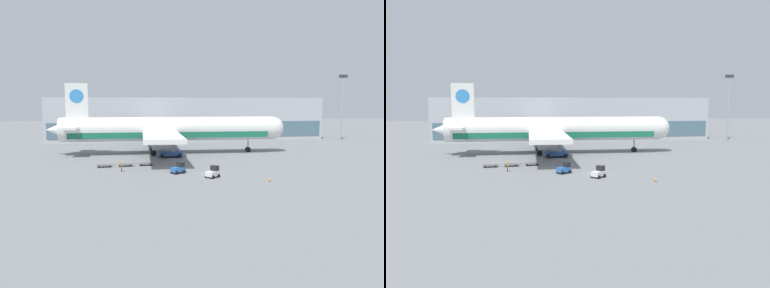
# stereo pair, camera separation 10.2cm
# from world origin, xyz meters

# --- Properties ---
(ground_plane) EXTENTS (400.00, 400.00, 0.00)m
(ground_plane) POSITION_xyz_m (0.00, 0.00, 0.00)
(ground_plane) COLOR slate
(terminal_building) EXTENTS (90.00, 18.20, 14.00)m
(terminal_building) POSITION_xyz_m (5.36, 63.72, 6.99)
(terminal_building) COLOR #B2B7BC
(terminal_building) RESTS_ON ground_plane
(light_mast) EXTENTS (2.80, 0.50, 21.39)m
(light_mast) POSITION_xyz_m (54.43, 49.66, 12.50)
(light_mast) COLOR #9EA0A5
(light_mast) RESTS_ON ground_plane
(airplane_main) EXTENTS (58.09, 48.22, 17.00)m
(airplane_main) POSITION_xyz_m (-5.03, 27.83, 5.84)
(airplane_main) COLOR white
(airplane_main) RESTS_ON ground_plane
(scissor_lift_loader) EXTENTS (5.29, 3.50, 5.06)m
(scissor_lift_loader) POSITION_xyz_m (-4.73, 21.80, 1.95)
(scissor_lift_loader) COLOR #284C99
(scissor_lift_loader) RESTS_ON ground_plane
(baggage_tug_foreground) EXTENTS (2.77, 2.70, 2.00)m
(baggage_tug_foreground) POSITION_xyz_m (-0.21, -2.65, 0.88)
(baggage_tug_foreground) COLOR silver
(baggage_tug_foreground) RESTS_ON ground_plane
(baggage_tug_mid) EXTENTS (2.82, 2.53, 2.00)m
(baggage_tug_mid) POSITION_xyz_m (-5.43, 1.97, 0.88)
(baggage_tug_mid) COLOR #2D66B7
(baggage_tug_mid) RESTS_ON ground_plane
(baggage_dolly_lead) EXTENTS (3.74, 1.68, 0.48)m
(baggage_dolly_lead) POSITION_xyz_m (-18.90, 10.55, 0.39)
(baggage_dolly_lead) COLOR #56565B
(baggage_dolly_lead) RESTS_ON ground_plane
(baggage_dolly_second) EXTENTS (3.74, 1.68, 0.48)m
(baggage_dolly_second) POSITION_xyz_m (-14.86, 10.88, 0.39)
(baggage_dolly_second) COLOR #56565B
(baggage_dolly_second) RESTS_ON ground_plane
(baggage_dolly_third) EXTENTS (3.74, 1.68, 0.48)m
(baggage_dolly_third) POSITION_xyz_m (-10.77, 11.28, 0.39)
(baggage_dolly_third) COLOR #56565B
(baggage_dolly_third) RESTS_ON ground_plane
(ground_crew_near) EXTENTS (0.24, 0.57, 1.85)m
(ground_crew_near) POSITION_xyz_m (-15.49, 5.25, 1.10)
(ground_crew_near) COLOR black
(ground_crew_near) RESTS_ON ground_plane
(traffic_cone_near) EXTENTS (0.40, 0.40, 0.76)m
(traffic_cone_near) POSITION_xyz_m (8.02, -7.23, 0.37)
(traffic_cone_near) COLOR black
(traffic_cone_near) RESTS_ON ground_plane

